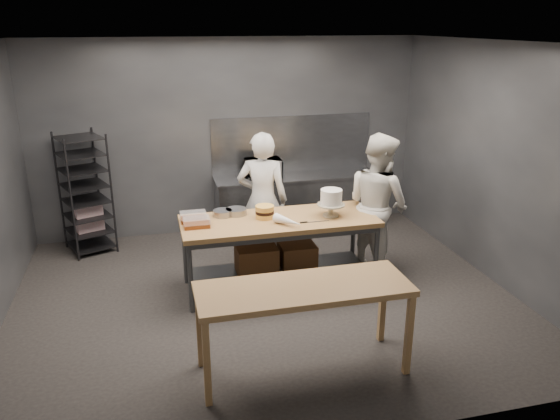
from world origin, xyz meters
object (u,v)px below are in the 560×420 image
object	(u,v)px
work_table	(277,244)
chef_behind	(262,200)
near_counter	(304,294)
chef_right	(378,205)
speed_rack	(86,194)
layer_cake	(265,212)
frosted_cake_stand	(331,199)
microwave	(263,169)

from	to	relation	value
work_table	chef_behind	xyz separation A→B (m)	(-0.03, 0.70, 0.36)
near_counter	chef_behind	xyz separation A→B (m)	(0.15, 2.49, 0.12)
chef_right	speed_rack	bearing A→B (deg)	46.96
layer_cake	near_counter	bearing A→B (deg)	-91.10
frosted_cake_stand	work_table	bearing A→B (deg)	172.77
near_counter	chef_behind	size ratio (longest dim) A/B	1.07
microwave	layer_cake	xyz separation A→B (m)	(-0.38, -1.84, -0.05)
near_counter	layer_cake	bearing A→B (deg)	88.90
chef_right	chef_behind	bearing A→B (deg)	48.67
speed_rack	chef_behind	size ratio (longest dim) A/B	0.94
near_counter	frosted_cake_stand	world-z (taller)	frosted_cake_stand
speed_rack	microwave	size ratio (longest dim) A/B	3.23
near_counter	speed_rack	bearing A→B (deg)	121.70
chef_behind	microwave	xyz separation A→B (m)	(0.27, 1.18, 0.12)
near_counter	chef_behind	bearing A→B (deg)	86.58
chef_behind	frosted_cake_stand	xyz separation A→B (m)	(0.70, -0.79, 0.21)
near_counter	microwave	bearing A→B (deg)	83.53
work_table	speed_rack	world-z (taller)	speed_rack
speed_rack	chef_right	bearing A→B (deg)	-23.93
work_table	layer_cake	distance (m)	0.45
chef_behind	frosted_cake_stand	world-z (taller)	chef_behind
work_table	microwave	world-z (taller)	microwave
work_table	layer_cake	xyz separation A→B (m)	(-0.14, 0.04, 0.43)
chef_right	frosted_cake_stand	bearing A→B (deg)	87.05
near_counter	frosted_cake_stand	bearing A→B (deg)	63.56
work_table	microwave	bearing A→B (deg)	82.83
frosted_cake_stand	layer_cake	bearing A→B (deg)	171.05
work_table	near_counter	world-z (taller)	work_table
near_counter	chef_behind	world-z (taller)	chef_behind
chef_behind	work_table	bearing A→B (deg)	111.00
chef_right	microwave	bearing A→B (deg)	14.07
near_counter	speed_rack	xyz separation A→B (m)	(-2.22, 3.59, 0.04)
frosted_cake_stand	chef_behind	bearing A→B (deg)	131.56
speed_rack	frosted_cake_stand	bearing A→B (deg)	-31.63
work_table	chef_behind	distance (m)	0.79
frosted_cake_stand	microwave	bearing A→B (deg)	102.36
speed_rack	chef_behind	world-z (taller)	chef_behind
layer_cake	chef_right	bearing A→B (deg)	3.02
work_table	near_counter	size ratio (longest dim) A/B	1.20
chef_right	layer_cake	world-z (taller)	chef_right
layer_cake	chef_behind	bearing A→B (deg)	80.23
near_counter	frosted_cake_stand	xyz separation A→B (m)	(0.85, 1.70, 0.33)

